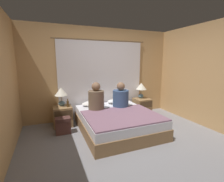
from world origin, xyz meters
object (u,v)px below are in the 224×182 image
(nightstand_right, at_px, (142,107))
(person_right_in_bed, at_px, (121,97))
(lamp_left, at_px, (61,93))
(bed, at_px, (117,121))
(pillow_left, at_px, (93,103))
(beer_bottle_on_left_stand, at_px, (68,104))
(lamp_right, at_px, (141,88))
(person_left_in_bed, at_px, (96,99))
(pillow_right, at_px, (118,101))
(backpack_on_floor, at_px, (63,124))
(nightstand_left, at_px, (63,116))

(nightstand_right, bearing_deg, person_right_in_bed, -157.32)
(lamp_left, bearing_deg, bed, -34.85)
(pillow_left, xyz_separation_m, beer_bottle_on_left_stand, (-0.66, -0.10, 0.08))
(bed, height_order, beer_bottle_on_left_stand, beer_bottle_on_left_stand)
(bed, relative_size, lamp_right, 4.18)
(person_left_in_bed, relative_size, person_right_in_bed, 1.05)
(lamp_right, bearing_deg, lamp_left, 180.00)
(pillow_right, bearing_deg, person_left_in_bed, -151.87)
(bed, height_order, pillow_right, pillow_right)
(backpack_on_floor, bearing_deg, pillow_right, 17.29)
(lamp_right, height_order, person_right_in_bed, person_right_in_bed)
(lamp_right, relative_size, beer_bottle_on_left_stand, 2.30)
(pillow_right, bearing_deg, pillow_left, 180.00)
(lamp_right, bearing_deg, pillow_right, -176.26)
(nightstand_left, height_order, pillow_right, pillow_right)
(nightstand_left, bearing_deg, pillow_right, 1.02)
(nightstand_left, relative_size, lamp_right, 1.07)
(nightstand_right, distance_m, lamp_right, 0.57)
(nightstand_left, relative_size, person_right_in_bed, 0.77)
(lamp_right, height_order, beer_bottle_on_left_stand, lamp_right)
(bed, xyz_separation_m, backpack_on_floor, (-1.19, 0.27, -0.01))
(bed, relative_size, nightstand_left, 3.91)
(lamp_left, relative_size, lamp_right, 1.00)
(lamp_left, bearing_deg, person_left_in_bed, -30.40)
(bed, height_order, lamp_left, lamp_left)
(bed, xyz_separation_m, person_right_in_bed, (0.26, 0.35, 0.47))
(backpack_on_floor, bearing_deg, lamp_right, 12.84)
(nightstand_right, bearing_deg, nightstand_left, 180.00)
(lamp_left, distance_m, person_left_in_bed, 0.90)
(nightstand_left, height_order, pillow_left, pillow_left)
(beer_bottle_on_left_stand, distance_m, backpack_on_floor, 0.55)
(nightstand_left, xyz_separation_m, beer_bottle_on_left_stand, (0.13, -0.08, 0.32))
(person_left_in_bed, xyz_separation_m, beer_bottle_on_left_stand, (-0.63, 0.30, -0.13))
(lamp_left, xyz_separation_m, person_left_in_bed, (0.77, -0.45, -0.11))
(person_left_in_bed, distance_m, person_right_in_bed, 0.65)
(lamp_right, distance_m, beer_bottle_on_left_stand, 2.19)
(pillow_right, bearing_deg, backpack_on_floor, -162.71)
(nightstand_right, xyz_separation_m, person_left_in_bed, (-1.54, -0.37, 0.46))
(nightstand_right, relative_size, backpack_on_floor, 1.35)
(beer_bottle_on_left_stand, bearing_deg, lamp_right, 4.05)
(lamp_right, bearing_deg, person_right_in_bed, -153.14)
(nightstand_right, bearing_deg, pillow_right, 178.07)
(lamp_right, xyz_separation_m, person_right_in_bed, (-0.89, -0.45, -0.13))
(nightstand_right, height_order, person_left_in_bed, person_left_in_bed)
(person_left_in_bed, distance_m, beer_bottle_on_left_stand, 0.71)
(lamp_left, height_order, person_right_in_bed, person_right_in_bed)
(pillow_left, relative_size, pillow_right, 1.00)
(nightstand_right, distance_m, person_left_in_bed, 1.65)
(bed, bearing_deg, nightstand_left, 147.87)
(person_right_in_bed, distance_m, beer_bottle_on_left_stand, 1.32)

